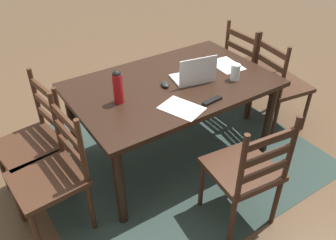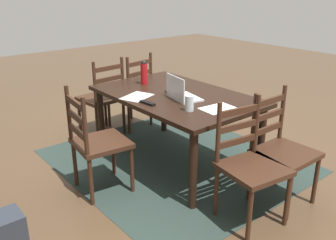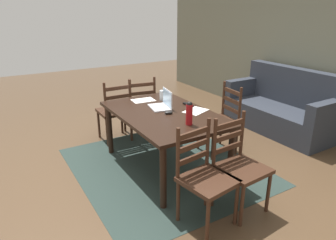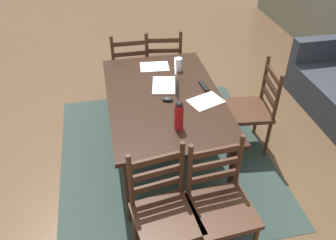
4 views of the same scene
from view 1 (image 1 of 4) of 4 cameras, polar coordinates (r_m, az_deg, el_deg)
ground_plane at (r=3.20m, az=0.60°, el=-5.34°), size 14.00×14.00×0.00m
area_rug at (r=3.20m, az=0.60°, el=-5.30°), size 2.36×2.11×0.01m
dining_table at (r=2.83m, az=0.68°, el=4.76°), size 1.62×1.04×0.73m
chair_left_far at (r=3.47m, az=17.88°, el=5.54°), size 0.50×0.50×0.95m
chair_far_head at (r=2.40m, az=12.72°, el=-8.31°), size 0.49×0.49×0.95m
chair_right_near at (r=2.76m, az=-21.25°, el=-3.49°), size 0.50×0.50×0.95m
chair_right_far at (r=2.44m, az=-18.56°, el=-8.68°), size 0.47×0.47×0.95m
chair_left_near at (r=3.70m, az=13.15°, el=8.25°), size 0.44×0.44×0.95m
laptop at (r=2.79m, az=4.41°, el=7.49°), size 0.36×0.28×0.23m
water_bottle at (r=2.49m, az=-8.30°, el=5.59°), size 0.07×0.07×0.26m
drinking_glass at (r=2.85m, az=11.06°, el=7.79°), size 0.08×0.08×0.13m
computer_mouse at (r=2.73m, az=-0.50°, el=5.94°), size 0.09×0.11×0.03m
tv_remote at (r=2.55m, az=7.31°, el=3.20°), size 0.17×0.06×0.02m
paper_stack_left at (r=2.46m, az=2.27°, el=1.97°), size 0.30×0.35×0.00m
paper_stack_right at (r=3.10m, az=9.66°, el=8.94°), size 0.24×0.31×0.00m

